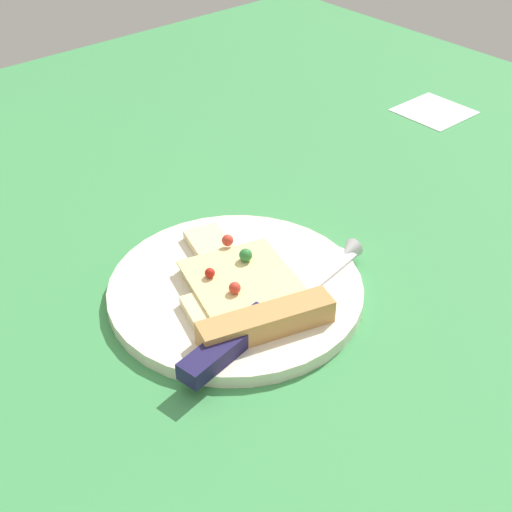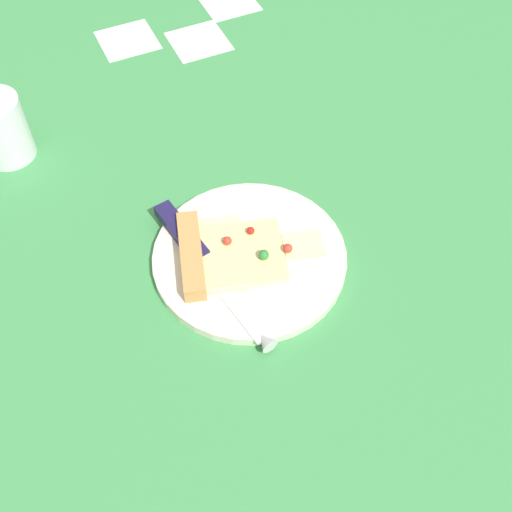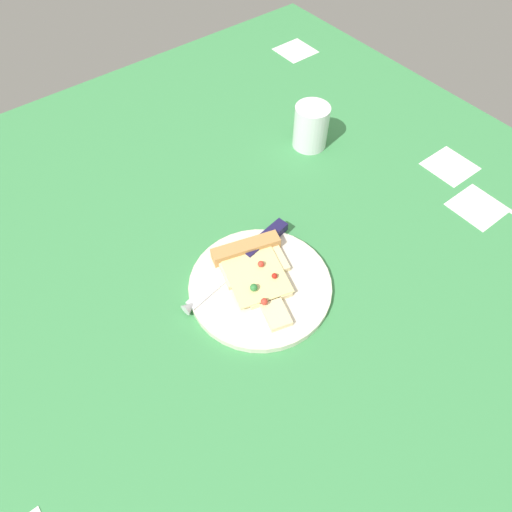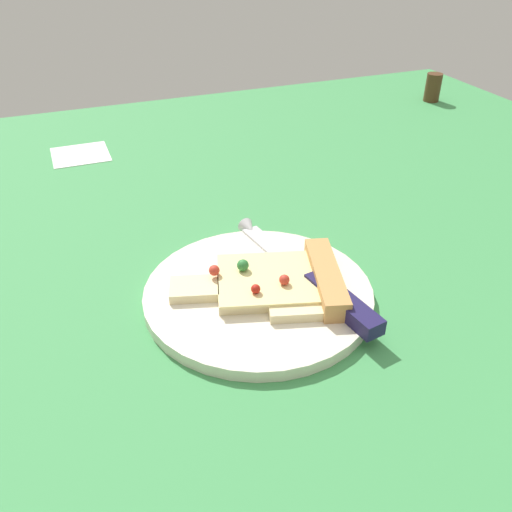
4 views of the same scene
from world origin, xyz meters
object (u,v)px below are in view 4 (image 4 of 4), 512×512
object	(u,v)px
plate	(259,295)
pepper_shaker	(433,87)
knife	(315,281)
pizza_slice	(283,282)

from	to	relation	value
plate	pepper_shaker	size ratio (longest dim) A/B	4.24
pepper_shaker	knife	bearing A→B (deg)	133.97
plate	knife	xyz separation A→B (cm)	(-1.50, -5.68, 1.24)
plate	pizza_slice	xyz separation A→B (cm)	(-0.73, -2.47, 1.43)
pizza_slice	knife	size ratio (longest dim) A/B	0.79
plate	pizza_slice	bearing A→B (deg)	-106.44
pizza_slice	knife	world-z (taller)	pizza_slice
pizza_slice	knife	bearing A→B (deg)	-86.85
plate	pepper_shaker	bearing A→B (deg)	-49.79
pizza_slice	pepper_shaker	bearing A→B (deg)	-31.50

